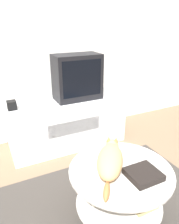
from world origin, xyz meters
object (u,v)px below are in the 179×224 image
object	(u,v)px
speaker	(12,105)
dvd_box	(143,174)
tv	(77,77)
cat	(110,160)

from	to	relation	value
speaker	dvd_box	size ratio (longest dim) A/B	0.44
tv	cat	distance (m)	1.24
tv	speaker	world-z (taller)	tv
dvd_box	cat	distance (m)	0.24
speaker	tv	bearing A→B (deg)	1.04
dvd_box	cat	xyz separation A→B (m)	(-0.15, 0.18, 0.05)
tv	speaker	xyz separation A→B (m)	(-0.74, -0.01, -0.21)
speaker	dvd_box	xyz separation A→B (m)	(0.62, -1.34, -0.12)
speaker	cat	size ratio (longest dim) A/B	0.18
tv	cat	bearing A→B (deg)	-102.82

